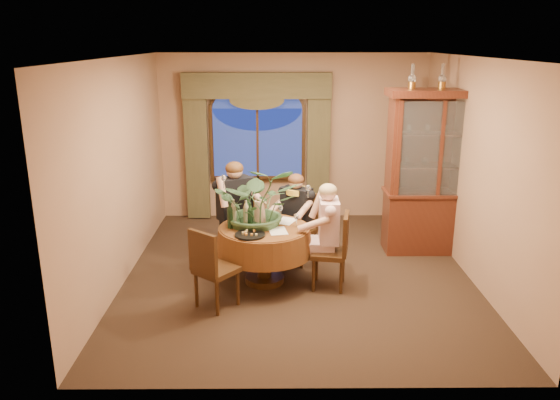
{
  "coord_description": "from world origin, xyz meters",
  "views": [
    {
      "loc": [
        -0.29,
        -6.71,
        3.01
      ],
      "look_at": [
        -0.24,
        -0.25,
        1.1
      ],
      "focal_mm": 35.0,
      "sensor_mm": 36.0,
      "label": 1
    }
  ],
  "objects_px": {
    "wine_bottle_3": "(250,216)",
    "chair_front_left": "(216,268)",
    "dining_table": "(264,255)",
    "stoneware_vase": "(260,212)",
    "wine_bottle_0": "(230,215)",
    "oil_lamp_center": "(442,76)",
    "chair_back": "(245,227)",
    "person_pink": "(328,234)",
    "wine_bottle_2": "(246,213)",
    "chair_right": "(329,251)",
    "person_scarf": "(296,218)",
    "centerpiece_plant": "(258,173)",
    "person_back": "(235,212)",
    "olive_bowl": "(269,226)",
    "china_cabinet": "(434,173)",
    "wine_bottle_4": "(234,212)",
    "oil_lamp_left": "(412,76)",
    "chair_back_right": "(298,229)",
    "wine_bottle_1": "(247,210)",
    "oil_lamp_right": "(473,76)"
  },
  "relations": [
    {
      "from": "stoneware_vase",
      "to": "centerpiece_plant",
      "type": "height_order",
      "value": "centerpiece_plant"
    },
    {
      "from": "china_cabinet",
      "to": "person_back",
      "type": "xyz_separation_m",
      "value": [
        -2.83,
        -0.36,
        -0.46
      ]
    },
    {
      "from": "olive_bowl",
      "to": "wine_bottle_2",
      "type": "xyz_separation_m",
      "value": [
        -0.28,
        0.08,
        0.14
      ]
    },
    {
      "from": "oil_lamp_right",
      "to": "wine_bottle_3",
      "type": "relative_size",
      "value": 1.03
    },
    {
      "from": "person_pink",
      "to": "wine_bottle_3",
      "type": "relative_size",
      "value": 3.99
    },
    {
      "from": "stoneware_vase",
      "to": "person_scarf",
      "type": "bearing_deg",
      "value": 48.63
    },
    {
      "from": "person_scarf",
      "to": "stoneware_vase",
      "type": "xyz_separation_m",
      "value": [
        -0.49,
        -0.56,
        0.26
      ]
    },
    {
      "from": "olive_bowl",
      "to": "stoneware_vase",
      "type": "bearing_deg",
      "value": 124.54
    },
    {
      "from": "china_cabinet",
      "to": "person_back",
      "type": "distance_m",
      "value": 2.89
    },
    {
      "from": "china_cabinet",
      "to": "wine_bottle_2",
      "type": "bearing_deg",
      "value": -158.62
    },
    {
      "from": "stoneware_vase",
      "to": "chair_right",
      "type": "bearing_deg",
      "value": -18.56
    },
    {
      "from": "person_back",
      "to": "wine_bottle_1",
      "type": "bearing_deg",
      "value": 79.9
    },
    {
      "from": "chair_front_left",
      "to": "china_cabinet",
      "type": "bearing_deg",
      "value": 69.91
    },
    {
      "from": "chair_right",
      "to": "stoneware_vase",
      "type": "bearing_deg",
      "value": 81.96
    },
    {
      "from": "centerpiece_plant",
      "to": "chair_back",
      "type": "bearing_deg",
      "value": 109.43
    },
    {
      "from": "person_scarf",
      "to": "wine_bottle_4",
      "type": "bearing_deg",
      "value": 68.44
    },
    {
      "from": "chair_back_right",
      "to": "chair_back",
      "type": "distance_m",
      "value": 0.75
    },
    {
      "from": "dining_table",
      "to": "wine_bottle_3",
      "type": "relative_size",
      "value": 3.73
    },
    {
      "from": "wine_bottle_3",
      "to": "chair_front_left",
      "type": "bearing_deg",
      "value": -121.99
    },
    {
      "from": "person_back",
      "to": "wine_bottle_3",
      "type": "distance_m",
      "value": 0.85
    },
    {
      "from": "oil_lamp_center",
      "to": "wine_bottle_0",
      "type": "bearing_deg",
      "value": -158.28
    },
    {
      "from": "oil_lamp_right",
      "to": "chair_front_left",
      "type": "distance_m",
      "value": 4.3
    },
    {
      "from": "person_pink",
      "to": "person_back",
      "type": "relative_size",
      "value": 0.92
    },
    {
      "from": "wine_bottle_3",
      "to": "wine_bottle_4",
      "type": "relative_size",
      "value": 1.0
    },
    {
      "from": "chair_right",
      "to": "chair_back",
      "type": "bearing_deg",
      "value": 61.07
    },
    {
      "from": "centerpiece_plant",
      "to": "wine_bottle_0",
      "type": "height_order",
      "value": "centerpiece_plant"
    },
    {
      "from": "china_cabinet",
      "to": "person_pink",
      "type": "bearing_deg",
      "value": -145.48
    },
    {
      "from": "stoneware_vase",
      "to": "wine_bottle_0",
      "type": "relative_size",
      "value": 0.91
    },
    {
      "from": "wine_bottle_2",
      "to": "person_pink",
      "type": "bearing_deg",
      "value": -3.82
    },
    {
      "from": "person_pink",
      "to": "dining_table",
      "type": "bearing_deg",
      "value": 90.0
    },
    {
      "from": "oil_lamp_left",
      "to": "wine_bottle_1",
      "type": "height_order",
      "value": "oil_lamp_left"
    },
    {
      "from": "wine_bottle_2",
      "to": "oil_lamp_left",
      "type": "bearing_deg",
      "value": 24.86
    },
    {
      "from": "oil_lamp_center",
      "to": "chair_back",
      "type": "height_order",
      "value": "oil_lamp_center"
    },
    {
      "from": "wine_bottle_0",
      "to": "wine_bottle_3",
      "type": "height_order",
      "value": "same"
    },
    {
      "from": "wine_bottle_1",
      "to": "wine_bottle_4",
      "type": "relative_size",
      "value": 1.0
    },
    {
      "from": "wine_bottle_1",
      "to": "china_cabinet",
      "type": "bearing_deg",
      "value": 19.22
    },
    {
      "from": "person_back",
      "to": "wine_bottle_0",
      "type": "distance_m",
      "value": 0.79
    },
    {
      "from": "oil_lamp_center",
      "to": "person_pink",
      "type": "relative_size",
      "value": 0.26
    },
    {
      "from": "person_back",
      "to": "olive_bowl",
      "type": "relative_size",
      "value": 9.22
    },
    {
      "from": "dining_table",
      "to": "stoneware_vase",
      "type": "xyz_separation_m",
      "value": [
        -0.06,
        0.14,
        0.52
      ]
    },
    {
      "from": "chair_back",
      "to": "olive_bowl",
      "type": "height_order",
      "value": "chair_back"
    },
    {
      "from": "oil_lamp_left",
      "to": "olive_bowl",
      "type": "bearing_deg",
      "value": -150.29
    },
    {
      "from": "china_cabinet",
      "to": "wine_bottle_4",
      "type": "relative_size",
      "value": 7.13
    },
    {
      "from": "chair_back_right",
      "to": "centerpiece_plant",
      "type": "distance_m",
      "value": 1.2
    },
    {
      "from": "dining_table",
      "to": "wine_bottle_4",
      "type": "relative_size",
      "value": 3.73
    },
    {
      "from": "dining_table",
      "to": "wine_bottle_2",
      "type": "relative_size",
      "value": 3.73
    },
    {
      "from": "dining_table",
      "to": "chair_right",
      "type": "bearing_deg",
      "value": -10.52
    },
    {
      "from": "oil_lamp_center",
      "to": "wine_bottle_0",
      "type": "relative_size",
      "value": 1.03
    },
    {
      "from": "chair_front_left",
      "to": "wine_bottle_3",
      "type": "xyz_separation_m",
      "value": [
        0.37,
        0.59,
        0.44
      ]
    },
    {
      "from": "person_pink",
      "to": "stoneware_vase",
      "type": "distance_m",
      "value": 0.92
    }
  ]
}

